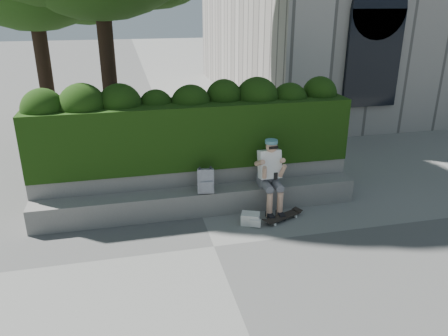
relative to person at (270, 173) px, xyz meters
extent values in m
plane|color=slate|center=(-1.29, -1.07, -0.75)|extent=(80.00, 80.00, 0.00)
cube|color=gray|center=(-1.29, 0.18, -0.53)|extent=(6.00, 0.45, 0.45)
cube|color=gray|center=(-1.29, 0.66, -0.38)|extent=(6.00, 0.50, 0.75)
cube|color=black|center=(-1.29, 0.88, 0.60)|extent=(6.00, 1.00, 1.20)
cylinder|color=black|center=(-2.84, 4.59, 1.07)|extent=(0.39, 0.39, 3.64)
cylinder|color=black|center=(-4.52, 5.51, 0.82)|extent=(0.38, 0.38, 3.15)
cube|color=slate|center=(0.00, 0.13, -0.19)|extent=(0.36, 0.26, 0.22)
cube|color=white|center=(0.00, 0.06, 0.15)|extent=(0.40, 0.32, 0.55)
sphere|color=tan|center=(0.00, -0.01, 0.51)|extent=(0.21, 0.21, 0.21)
cylinder|color=teal|center=(0.00, 0.01, 0.60)|extent=(0.23, 0.23, 0.06)
cube|color=black|center=(0.00, -0.29, 0.05)|extent=(0.07, 0.02, 0.13)
cylinder|color=tan|center=(-0.10, -0.31, -0.51)|extent=(0.11, 0.11, 0.47)
cylinder|color=tan|center=(0.10, -0.31, -0.51)|extent=(0.11, 0.11, 0.47)
cube|color=black|center=(-0.10, -0.37, -0.70)|extent=(0.10, 0.26, 0.10)
cube|color=black|center=(0.10, -0.37, -0.70)|extent=(0.10, 0.26, 0.10)
cube|color=black|center=(0.10, -0.46, -0.68)|extent=(0.76, 0.47, 0.02)
cylinder|color=silver|center=(-0.10, -0.64, -0.73)|extent=(0.06, 0.05, 0.05)
cylinder|color=silver|center=(-0.17, -0.49, -0.73)|extent=(0.06, 0.05, 0.05)
cylinder|color=silver|center=(0.38, -0.43, -0.73)|extent=(0.06, 0.05, 0.05)
cylinder|color=silver|center=(0.31, -0.28, -0.73)|extent=(0.06, 0.05, 0.05)
cube|color=#BCBBC0|center=(-1.20, 0.08, -0.08)|extent=(0.32, 0.21, 0.44)
cube|color=silver|center=(-0.51, -0.47, -0.65)|extent=(0.38, 0.33, 0.21)
camera|label=1|loc=(-2.52, -7.06, 2.99)|focal=35.00mm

